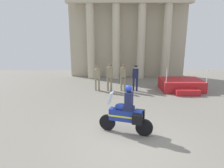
# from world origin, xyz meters

# --- Properties ---
(ground_plane) EXTENTS (28.00, 28.00, 0.00)m
(ground_plane) POSITION_xyz_m (0.00, 0.00, 0.00)
(ground_plane) COLOR gray
(colonnade_backdrop) EXTENTS (9.90, 1.49, 7.32)m
(colonnade_backdrop) POSITION_xyz_m (0.85, 10.84, 3.77)
(colonnade_backdrop) COLOR #B6AB91
(colonnade_backdrop) RESTS_ON ground_plane
(reviewing_stand) EXTENTS (2.68, 2.45, 1.61)m
(reviewing_stand) POSITION_xyz_m (4.13, 6.53, 0.34)
(reviewing_stand) COLOR #B21E23
(reviewing_stand) RESTS_ON ground_plane
(officer_in_row_0) EXTENTS (0.41, 0.27, 1.64)m
(officer_in_row_0) POSITION_xyz_m (-1.49, 6.46, 0.97)
(officer_in_row_0) COLOR gray
(officer_in_row_0) RESTS_ON ground_plane
(officer_in_row_1) EXTENTS (0.41, 0.27, 1.76)m
(officer_in_row_1) POSITION_xyz_m (-0.67, 6.38, 1.04)
(officer_in_row_1) COLOR #847A5B
(officer_in_row_1) RESTS_ON ground_plane
(officer_in_row_2) EXTENTS (0.41, 0.27, 1.74)m
(officer_in_row_2) POSITION_xyz_m (0.21, 6.39, 1.03)
(officer_in_row_2) COLOR #847A5B
(officer_in_row_2) RESTS_ON ground_plane
(officer_in_row_3) EXTENTS (0.41, 0.27, 1.68)m
(officer_in_row_3) POSITION_xyz_m (1.02, 6.40, 0.99)
(officer_in_row_3) COLOR #191E42
(officer_in_row_3) RESTS_ON ground_plane
(motorcycle_with_rider) EXTENTS (2.03, 0.94, 1.90)m
(motorcycle_with_rider) POSITION_xyz_m (0.06, 0.59, 0.79)
(motorcycle_with_rider) COLOR black
(motorcycle_with_rider) RESTS_ON ground_plane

